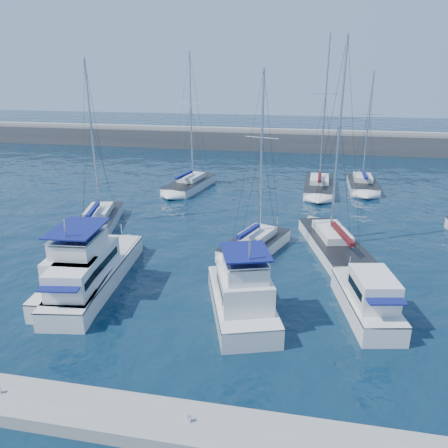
% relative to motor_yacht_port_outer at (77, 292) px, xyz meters
% --- Properties ---
extents(ground, '(220.00, 220.00, 0.00)m').
position_rel_motor_yacht_port_outer_xyz_m(ground, '(8.85, 3.08, -0.94)').
color(ground, black).
rests_on(ground, ground).
extents(breakwater, '(160.00, 6.00, 4.45)m').
position_rel_motor_yacht_port_outer_xyz_m(breakwater, '(8.85, 55.08, 0.11)').
color(breakwater, '#424244').
rests_on(breakwater, ground).
extents(dock, '(40.00, 2.20, 0.60)m').
position_rel_motor_yacht_port_outer_xyz_m(dock, '(8.85, -7.92, -0.64)').
color(dock, gray).
rests_on(dock, ground).
extents(dock_cleat_near_port, '(0.16, 0.16, 0.25)m').
position_rel_motor_yacht_port_outer_xyz_m(dock_cleat_near_port, '(0.85, -7.92, -0.22)').
color(dock_cleat_near_port, silver).
rests_on(dock_cleat_near_port, dock).
extents(dock_cleat_centre, '(0.16, 0.16, 0.25)m').
position_rel_motor_yacht_port_outer_xyz_m(dock_cleat_centre, '(8.85, -7.92, -0.22)').
color(dock_cleat_centre, silver).
rests_on(dock_cleat_centre, dock).
extents(motor_yacht_port_outer, '(3.60, 6.52, 3.20)m').
position_rel_motor_yacht_port_outer_xyz_m(motor_yacht_port_outer, '(0.00, 0.00, 0.00)').
color(motor_yacht_port_outer, silver).
rests_on(motor_yacht_port_outer, ground).
extents(motor_yacht_port_inner, '(4.43, 10.81, 4.69)m').
position_rel_motor_yacht_port_outer_xyz_m(motor_yacht_port_inner, '(-0.56, 2.59, 0.19)').
color(motor_yacht_port_inner, silver).
rests_on(motor_yacht_port_inner, ground).
extents(motor_yacht_stbd_inner, '(5.29, 8.10, 4.69)m').
position_rel_motor_yacht_port_outer_xyz_m(motor_yacht_stbd_inner, '(9.53, 0.76, 0.19)').
color(motor_yacht_stbd_inner, silver).
rests_on(motor_yacht_stbd_inner, ground).
extents(motor_yacht_stbd_outer, '(3.62, 6.98, 3.20)m').
position_rel_motor_yacht_port_outer_xyz_m(motor_yacht_stbd_outer, '(16.38, 2.10, 0.00)').
color(motor_yacht_stbd_outer, silver).
rests_on(motor_yacht_stbd_outer, ground).
extents(sailboat_mid_a, '(5.01, 8.95, 14.30)m').
position_rel_motor_yacht_port_outer_xyz_m(sailboat_mid_a, '(-5.17, 13.04, -0.43)').
color(sailboat_mid_a, silver).
rests_on(sailboat_mid_a, ground).
extents(sailboat_mid_c, '(5.08, 7.39, 13.52)m').
position_rel_motor_yacht_port_outer_xyz_m(sailboat_mid_c, '(9.07, 10.16, -0.42)').
color(sailboat_mid_c, silver).
rests_on(sailboat_mid_c, ground).
extents(sailboat_mid_d, '(5.58, 10.24, 15.67)m').
position_rel_motor_yacht_port_outer_xyz_m(sailboat_mid_d, '(14.92, 11.47, -0.43)').
color(sailboat_mid_d, silver).
rests_on(sailboat_mid_d, ground).
extents(sailboat_back_a, '(4.50, 8.83, 15.20)m').
position_rel_motor_yacht_port_outer_xyz_m(sailboat_back_a, '(-0.59, 26.75, -0.42)').
color(sailboat_back_a, silver).
rests_on(sailboat_back_a, ground).
extents(sailboat_back_b, '(3.36, 8.97, 16.94)m').
position_rel_motor_yacht_port_outer_xyz_m(sailboat_back_b, '(14.00, 28.62, -0.41)').
color(sailboat_back_b, silver).
rests_on(sailboat_back_b, ground).
extents(sailboat_back_c, '(3.10, 7.61, 13.25)m').
position_rel_motor_yacht_port_outer_xyz_m(sailboat_back_c, '(18.92, 30.48, -0.43)').
color(sailboat_back_c, silver).
rests_on(sailboat_back_c, ground).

